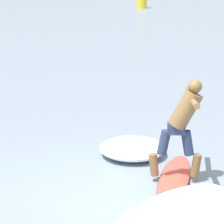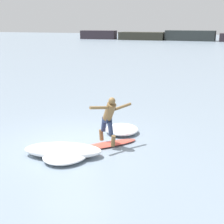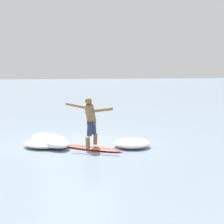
{
  "view_description": "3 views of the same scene",
  "coord_description": "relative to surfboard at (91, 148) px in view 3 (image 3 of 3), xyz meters",
  "views": [
    {
      "loc": [
        -3.71,
        -5.88,
        3.32
      ],
      "look_at": [
        0.68,
        1.41,
        0.89
      ],
      "focal_mm": 85.0,
      "sensor_mm": 36.0,
      "label": 1
    },
    {
      "loc": [
        4.39,
        -8.41,
        3.77
      ],
      "look_at": [
        0.8,
        1.42,
        0.76
      ],
      "focal_mm": 50.0,
      "sensor_mm": 36.0,
      "label": 2
    },
    {
      "loc": [
        12.18,
        -2.43,
        2.42
      ],
      "look_at": [
        0.5,
        1.02,
        1.08
      ],
      "focal_mm": 60.0,
      "sensor_mm": 36.0,
      "label": 3
    }
  ],
  "objects": [
    {
      "name": "ground_plane",
      "position": [
        -1.06,
        -0.16,
        -0.05
      ],
      "size": [
        200.0,
        200.0,
        0.0
      ],
      "primitive_type": "plane",
      "color": "gray"
    },
    {
      "name": "wave_foam_beside",
      "position": [
        -0.73,
        -1.28,
        0.08
      ],
      "size": [
        1.6,
        1.73,
        0.25
      ],
      "color": "white",
      "rests_on": "ground"
    },
    {
      "name": "surfboard",
      "position": [
        0.0,
        0.0,
        0.0
      ],
      "size": [
        1.81,
        1.85,
        0.23
      ],
      "color": "#E24F3F",
      "rests_on": "ground"
    },
    {
      "name": "wave_foam_at_nose",
      "position": [
        0.09,
        1.32,
        0.09
      ],
      "size": [
        1.65,
        1.65,
        0.28
      ],
      "color": "white",
      "rests_on": "ground"
    },
    {
      "name": "wave_foam_at_tail",
      "position": [
        -0.91,
        -1.15,
        0.14
      ],
      "size": [
        2.43,
        1.46,
        0.37
      ],
      "color": "white",
      "rests_on": "ground"
    },
    {
      "name": "surfer",
      "position": [
        0.11,
        -0.03,
        0.95
      ],
      "size": [
        1.03,
        1.29,
        1.54
      ],
      "color": "brown",
      "rests_on": "surfboard"
    }
  ]
}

